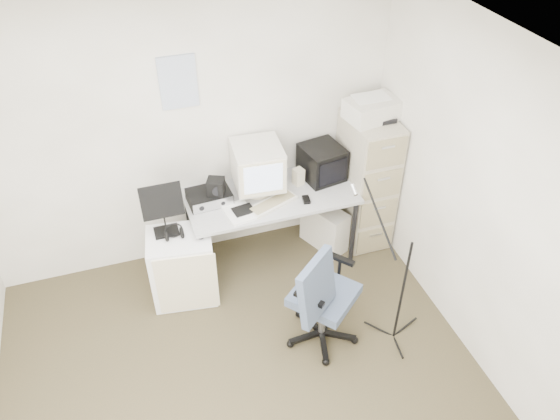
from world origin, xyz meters
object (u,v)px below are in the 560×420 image
object	(u,v)px
office_chair	(324,293)
side_cart	(183,267)
desk	(271,226)
filing_cabinet	(366,181)

from	to	relation	value
office_chair	side_cart	size ratio (longest dim) A/B	1.56
desk	office_chair	bearing A→B (deg)	-85.20
desk	office_chair	distance (m)	1.08
office_chair	desk	bearing A→B (deg)	55.10
office_chair	side_cart	world-z (taller)	office_chair
filing_cabinet	office_chair	xyz separation A→B (m)	(-0.86, -1.10, -0.14)
desk	side_cart	distance (m)	0.91
filing_cabinet	desk	bearing A→B (deg)	-178.19
filing_cabinet	side_cart	distance (m)	1.88
filing_cabinet	office_chair	bearing A→B (deg)	-128.03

